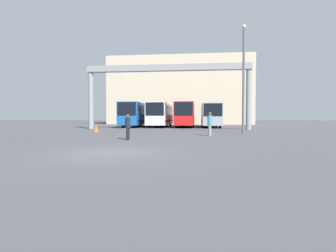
{
  "coord_description": "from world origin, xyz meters",
  "views": [
    {
      "loc": [
        3.39,
        -9.86,
        1.42
      ],
      "look_at": [
        -0.11,
        21.91,
        0.3
      ],
      "focal_mm": 28.0,
      "sensor_mm": 36.0,
      "label": 1
    }
  ],
  "objects_px": {
    "bus_slot_3": "(211,114)",
    "lamp_post": "(244,75)",
    "bus_slot_2": "(185,113)",
    "bus_slot_1": "(161,113)",
    "traffic_cone": "(96,128)",
    "bus_slot_0": "(137,113)",
    "pedestrian_near_right": "(128,126)",
    "pedestrian_near_center": "(210,123)"
  },
  "relations": [
    {
      "from": "bus_slot_2",
      "to": "pedestrian_near_right",
      "type": "xyz_separation_m",
      "value": [
        -2.59,
        -21.75,
        -1.08
      ]
    },
    {
      "from": "pedestrian_near_right",
      "to": "traffic_cone",
      "type": "relative_size",
      "value": 2.27
    },
    {
      "from": "bus_slot_1",
      "to": "pedestrian_near_center",
      "type": "height_order",
      "value": "bus_slot_1"
    },
    {
      "from": "pedestrian_near_right",
      "to": "pedestrian_near_center",
      "type": "bearing_deg",
      "value": 130.67
    },
    {
      "from": "pedestrian_near_right",
      "to": "bus_slot_2",
      "type": "bearing_deg",
      "value": 175.5
    },
    {
      "from": "bus_slot_3",
      "to": "traffic_cone",
      "type": "distance_m",
      "value": 17.33
    },
    {
      "from": "bus_slot_1",
      "to": "traffic_cone",
      "type": "bearing_deg",
      "value": -107.61
    },
    {
      "from": "bus_slot_0",
      "to": "bus_slot_3",
      "type": "relative_size",
      "value": 1.14
    },
    {
      "from": "bus_slot_1",
      "to": "traffic_cone",
      "type": "height_order",
      "value": "bus_slot_1"
    },
    {
      "from": "bus_slot_3",
      "to": "lamp_post",
      "type": "xyz_separation_m",
      "value": [
        2.03,
        -13.86,
        3.16
      ]
    },
    {
      "from": "bus_slot_1",
      "to": "traffic_cone",
      "type": "distance_m",
      "value": 14.28
    },
    {
      "from": "lamp_post",
      "to": "pedestrian_near_center",
      "type": "bearing_deg",
      "value": -133.63
    },
    {
      "from": "bus_slot_1",
      "to": "traffic_cone",
      "type": "xyz_separation_m",
      "value": [
        -4.29,
        -13.53,
        -1.56
      ]
    },
    {
      "from": "pedestrian_near_right",
      "to": "traffic_cone",
      "type": "distance_m",
      "value": 9.63
    },
    {
      "from": "bus_slot_3",
      "to": "bus_slot_2",
      "type": "bearing_deg",
      "value": 169.22
    },
    {
      "from": "bus_slot_0",
      "to": "bus_slot_2",
      "type": "distance_m",
      "value": 7.07
    },
    {
      "from": "pedestrian_near_center",
      "to": "traffic_cone",
      "type": "height_order",
      "value": "pedestrian_near_center"
    },
    {
      "from": "bus_slot_0",
      "to": "lamp_post",
      "type": "bearing_deg",
      "value": -49.07
    },
    {
      "from": "traffic_cone",
      "to": "lamp_post",
      "type": "distance_m",
      "value": 14.19
    },
    {
      "from": "bus_slot_3",
      "to": "pedestrian_near_center",
      "type": "relative_size",
      "value": 5.67
    },
    {
      "from": "bus_slot_3",
      "to": "pedestrian_near_right",
      "type": "height_order",
      "value": "bus_slot_3"
    },
    {
      "from": "bus_slot_0",
      "to": "bus_slot_3",
      "type": "height_order",
      "value": "bus_slot_0"
    },
    {
      "from": "pedestrian_near_right",
      "to": "lamp_post",
      "type": "height_order",
      "value": "lamp_post"
    },
    {
      "from": "lamp_post",
      "to": "bus_slot_2",
      "type": "bearing_deg",
      "value": 110.93
    },
    {
      "from": "bus_slot_2",
      "to": "pedestrian_near_center",
      "type": "relative_size",
      "value": 6.43
    },
    {
      "from": "bus_slot_1",
      "to": "lamp_post",
      "type": "xyz_separation_m",
      "value": [
        9.09,
        -14.38,
        3.07
      ]
    },
    {
      "from": "pedestrian_near_center",
      "to": "traffic_cone",
      "type": "relative_size",
      "value": 2.57
    },
    {
      "from": "bus_slot_0",
      "to": "traffic_cone",
      "type": "relative_size",
      "value": 16.59
    },
    {
      "from": "pedestrian_near_center",
      "to": "lamp_post",
      "type": "bearing_deg",
      "value": -27.71
    },
    {
      "from": "bus_slot_3",
      "to": "pedestrian_near_right",
      "type": "relative_size",
      "value": 6.4
    },
    {
      "from": "pedestrian_near_right",
      "to": "traffic_cone",
      "type": "bearing_deg",
      "value": -144.73
    },
    {
      "from": "bus_slot_2",
      "to": "lamp_post",
      "type": "relative_size",
      "value": 1.24
    },
    {
      "from": "bus_slot_3",
      "to": "traffic_cone",
      "type": "height_order",
      "value": "bus_slot_3"
    },
    {
      "from": "bus_slot_2",
      "to": "bus_slot_3",
      "type": "xyz_separation_m",
      "value": [
        3.53,
        -0.67,
        -0.1
      ]
    },
    {
      "from": "lamp_post",
      "to": "traffic_cone",
      "type": "bearing_deg",
      "value": 176.35
    },
    {
      "from": "pedestrian_near_right",
      "to": "lamp_post",
      "type": "xyz_separation_m",
      "value": [
        8.15,
        7.22,
        4.14
      ]
    },
    {
      "from": "pedestrian_near_center",
      "to": "lamp_post",
      "type": "relative_size",
      "value": 0.19
    },
    {
      "from": "bus_slot_0",
      "to": "lamp_post",
      "type": "distance_m",
      "value": 19.51
    },
    {
      "from": "pedestrian_near_center",
      "to": "lamp_post",
      "type": "distance_m",
      "value": 5.89
    },
    {
      "from": "bus_slot_3",
      "to": "traffic_cone",
      "type": "xyz_separation_m",
      "value": [
        -11.36,
        -13.01,
        -1.47
      ]
    },
    {
      "from": "bus_slot_2",
      "to": "lamp_post",
      "type": "bearing_deg",
      "value": -69.07
    },
    {
      "from": "bus_slot_2",
      "to": "bus_slot_3",
      "type": "height_order",
      "value": "bus_slot_2"
    }
  ]
}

